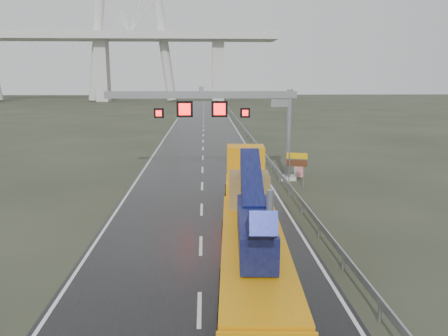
{
  "coord_description": "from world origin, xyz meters",
  "views": [
    {
      "loc": [
        0.26,
        -16.17,
        8.08
      ],
      "look_at": [
        1.29,
        7.37,
        3.2
      ],
      "focal_mm": 35.0,
      "sensor_mm": 36.0,
      "label": 1
    }
  ],
  "objects_px": {
    "sign_gantry": "(229,110)",
    "striped_barrier": "(299,170)",
    "exit_sign_pair": "(297,163)",
    "heavy_haul_truck": "(250,202)"
  },
  "relations": [
    {
      "from": "sign_gantry",
      "to": "striped_barrier",
      "type": "height_order",
      "value": "sign_gantry"
    },
    {
      "from": "exit_sign_pair",
      "to": "striped_barrier",
      "type": "relative_size",
      "value": 2.39
    },
    {
      "from": "sign_gantry",
      "to": "exit_sign_pair",
      "type": "height_order",
      "value": "sign_gantry"
    },
    {
      "from": "heavy_haul_truck",
      "to": "exit_sign_pair",
      "type": "bearing_deg",
      "value": 68.62
    },
    {
      "from": "sign_gantry",
      "to": "striped_barrier",
      "type": "distance_m",
      "value": 7.82
    },
    {
      "from": "sign_gantry",
      "to": "heavy_haul_truck",
      "type": "xyz_separation_m",
      "value": [
        0.46,
        -12.29,
        -3.91
      ]
    },
    {
      "from": "exit_sign_pair",
      "to": "striped_barrier",
      "type": "bearing_deg",
      "value": 93.01
    },
    {
      "from": "sign_gantry",
      "to": "heavy_haul_truck",
      "type": "relative_size",
      "value": 0.79
    },
    {
      "from": "heavy_haul_truck",
      "to": "striped_barrier",
      "type": "bearing_deg",
      "value": 70.93
    },
    {
      "from": "exit_sign_pair",
      "to": "sign_gantry",
      "type": "bearing_deg",
      "value": 172.31
    }
  ]
}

